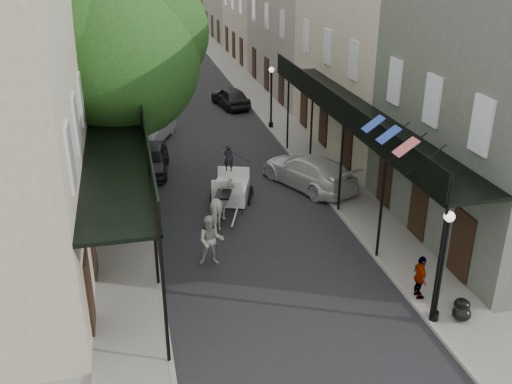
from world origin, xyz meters
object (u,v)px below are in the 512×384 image
lamppost_right_far (271,96)px  pedestrian_sidewalk_right (420,277)px  carriage (232,175)px  car_right_far (230,97)px  lamppost_right_near (442,266)px  horse (223,205)px  lamppost_left (145,185)px  pedestrian_sidewalk_left (132,111)px  car_left_far (149,78)px  car_left_near (151,159)px  car_right_near (308,171)px  tree_near (129,51)px  car_left_mid (152,129)px  pedestrian_walking (211,241)px  tree_far (123,22)px

lamppost_right_far → pedestrian_sidewalk_right: (0.10, -18.78, -1.17)m
pedestrian_sidewalk_right → lamppost_right_far: bearing=7.2°
carriage → car_right_far: 15.19m
lamppost_right_near → horse: size_ratio=1.82×
lamppost_left → car_right_far: lamppost_left is taller
pedestrian_sidewalk_left → car_left_far: (1.60, 9.86, -0.13)m
carriage → horse: bearing=-90.0°
lamppost_left → car_right_far: size_ratio=0.89×
car_left_near → car_right_near: 7.94m
pedestrian_sidewalk_left → lamppost_right_far: bearing=164.7°
tree_near → car_left_far: tree_near is taller
lamppost_right_near → lamppost_right_far: bearing=90.0°
lamppost_right_near → horse: (-5.13, 8.00, -1.19)m
lamppost_right_near → car_left_near: size_ratio=0.91×
lamppost_left → car_left_near: size_ratio=0.91×
car_left_mid → car_right_near: size_ratio=0.85×
tree_near → lamppost_right_far: bearing=43.3°
pedestrian_sidewalk_right → horse: bearing=44.6°
pedestrian_sidewalk_right → car_left_mid: size_ratio=0.34×
pedestrian_walking → car_left_far: pedestrian_walking is taller
tree_near → horse: (3.16, -4.18, -5.63)m
pedestrian_sidewalk_left → tree_far: bearing=-86.4°
carriage → car_left_far: (-2.44, 22.04, -0.36)m
pedestrian_sidewalk_right → car_left_far: (-6.80, 31.36, -0.12)m
tree_far → pedestrian_sidewalk_left: tree_far is taller
tree_far → lamppost_right_far: bearing=-36.5°
car_left_mid → car_right_far: bearing=68.9°
horse → car_left_near: 6.92m
lamppost_left → pedestrian_sidewalk_right: lamppost_left is taller
pedestrian_sidewalk_right → car_left_far: size_ratio=0.28×
pedestrian_sidewalk_right → tree_near: bearing=44.4°
pedestrian_sidewalk_left → car_left_far: bearing=-96.4°
lamppost_left → horse: lamppost_left is taller
pedestrian_sidewalk_right → car_right_near: (-0.60, 9.78, -0.11)m
lamppost_right_far → car_left_mid: 7.42m
carriage → pedestrian_walking: size_ratio=1.50×
car_right_far → pedestrian_walking: bearing=66.6°
car_left_far → car_right_far: bearing=-65.8°
lamppost_left → pedestrian_walking: lamppost_left is taller
car_left_mid → pedestrian_walking: bearing=-63.4°
lamppost_right_near → pedestrian_sidewalk_left: 24.22m
pedestrian_walking → carriage: bearing=81.7°
horse → car_right_near: horse is taller
pedestrian_walking → car_right_far: pedestrian_walking is taller
tree_far → car_right_far: bearing=-5.9°
car_right_near → car_left_mid: bearing=-74.7°
pedestrian_walking → car_left_mid: (-1.17, 14.29, -0.22)m
tree_near → carriage: size_ratio=3.34×
lamppost_left → car_left_far: lamppost_left is taller
car_left_mid → car_left_near: bearing=-72.5°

